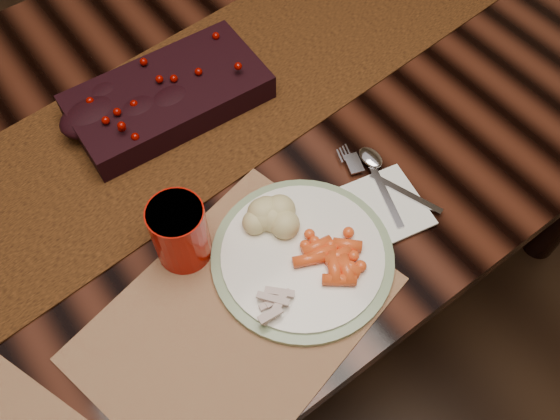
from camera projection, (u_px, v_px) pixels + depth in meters
floor at (232, 293)px, 1.70m from camera, size 5.00×5.00×0.00m
dining_table at (221, 228)px, 1.38m from camera, size 1.80×1.00×0.75m
table_runner at (167, 124)px, 1.06m from camera, size 1.73×0.47×0.00m
centerpiece at (168, 93)px, 1.05m from camera, size 0.35×0.19×0.07m
placemat_main at (236, 318)px, 0.87m from camera, size 0.49×0.41×0.00m
dinner_plate at (303, 256)px, 0.91m from camera, size 0.35×0.35×0.02m
baby_carrots at (339, 257)px, 0.89m from camera, size 0.12×0.11×0.02m
mashed_potatoes at (271, 221)px, 0.90m from camera, size 0.09×0.08×0.05m
turkey_shreds at (275, 305)px, 0.85m from camera, size 0.08×0.07×0.02m
napkin at (388, 205)px, 0.96m from camera, size 0.13×0.15×0.00m
fork at (378, 187)px, 0.97m from camera, size 0.08×0.16×0.00m
spoon at (394, 182)px, 0.98m from camera, size 0.09×0.17×0.00m
red_cup at (180, 232)px, 0.87m from camera, size 0.10×0.10×0.12m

